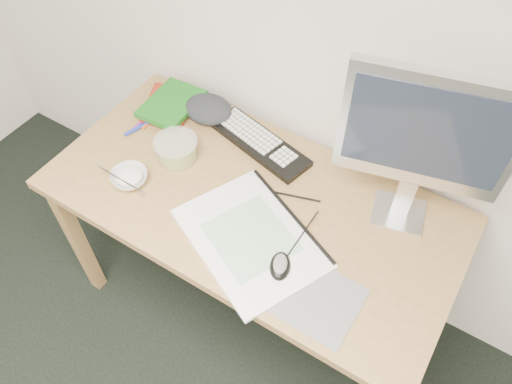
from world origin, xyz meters
TOP-DOWN VIEW (x-y plane):
  - desk at (-0.01, 1.43)m, footprint 1.40×0.70m
  - mousepad at (0.35, 1.22)m, footprint 0.25×0.22m
  - sketchpad at (0.08, 1.29)m, footprint 0.56×0.49m
  - keyboard at (-0.12, 1.66)m, footprint 0.42×0.22m
  - monitor at (0.43, 1.64)m, footprint 0.48×0.18m
  - mouse at (0.21, 1.25)m, footprint 0.10×0.12m
  - rice_bowl at (-0.40, 1.27)m, footprint 0.15×0.15m
  - chopsticks at (-0.41, 1.24)m, footprint 0.20×0.02m
  - fruit_tub at (-0.34, 1.45)m, footprint 0.16×0.16m
  - book_red at (-0.54, 1.65)m, footprint 0.24×0.27m
  - book_green at (-0.51, 1.64)m, footprint 0.19×0.25m
  - cloth_lump at (-0.37, 1.69)m, footprint 0.18×0.16m
  - pencil_pink at (0.02, 1.50)m, footprint 0.16×0.08m
  - pencil_tan at (0.02, 1.44)m, footprint 0.15×0.05m
  - pencil_black at (0.10, 1.51)m, footprint 0.18×0.06m
  - marker_blue at (-0.55, 1.50)m, footprint 0.06×0.14m
  - marker_orange at (-0.54, 1.55)m, footprint 0.02×0.12m
  - marker_purple at (-0.56, 1.51)m, footprint 0.01×0.13m

SIDE VIEW (x-z plane):
  - desk at x=-0.01m, z-range 0.29..1.04m
  - mousepad at x=0.35m, z-range 0.75..0.75m
  - pencil_tan at x=0.02m, z-range 0.75..0.76m
  - pencil_pink at x=0.02m, z-range 0.75..0.76m
  - pencil_black at x=0.10m, z-range 0.75..0.76m
  - marker_orange at x=-0.54m, z-range 0.75..0.76m
  - marker_purple at x=-0.56m, z-range 0.75..0.76m
  - sketchpad at x=0.08m, z-range 0.75..0.76m
  - marker_blue at x=-0.55m, z-range 0.75..0.76m
  - book_red at x=-0.54m, z-range 0.75..0.77m
  - keyboard at x=-0.12m, z-range 0.75..0.77m
  - rice_bowl at x=-0.40m, z-range 0.75..0.79m
  - mouse at x=0.21m, z-range 0.76..0.80m
  - cloth_lump at x=-0.37m, z-range 0.75..0.82m
  - book_green at x=-0.51m, z-range 0.77..0.79m
  - fruit_tub at x=-0.34m, z-range 0.75..0.83m
  - chopsticks at x=-0.41m, z-range 0.78..0.80m
  - monitor at x=0.43m, z-range 0.82..1.38m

